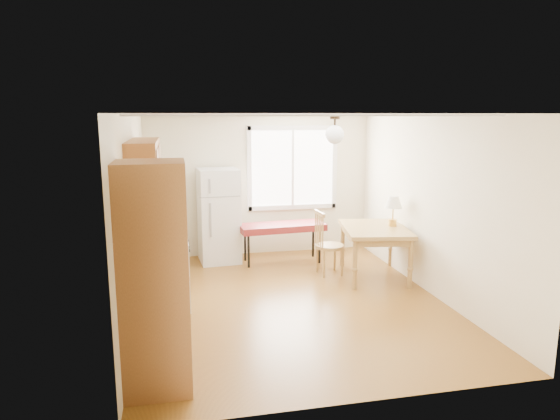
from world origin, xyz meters
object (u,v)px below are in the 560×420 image
object	(u,v)px
refrigerator	(219,216)
bench	(282,228)
dining_table	(375,234)
chair	(324,239)

from	to	relation	value
refrigerator	bench	distance (m)	1.10
refrigerator	bench	bearing A→B (deg)	-19.11
dining_table	refrigerator	bearing A→B (deg)	159.44
refrigerator	dining_table	size ratio (longest dim) A/B	1.13
bench	chair	distance (m)	0.96
bench	chair	bearing A→B (deg)	-63.34
bench	chair	xyz separation A→B (m)	(0.50, -0.82, -0.02)
refrigerator	chair	size ratio (longest dim) A/B	1.58
refrigerator	dining_table	bearing A→B (deg)	-35.04
chair	refrigerator	bearing A→B (deg)	140.71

